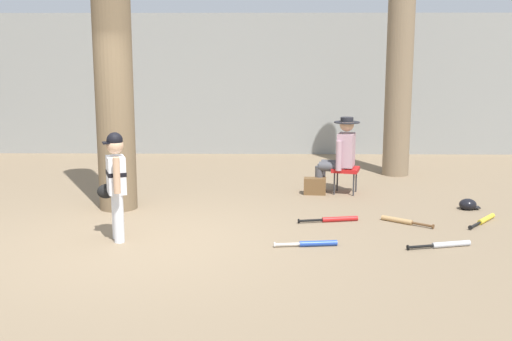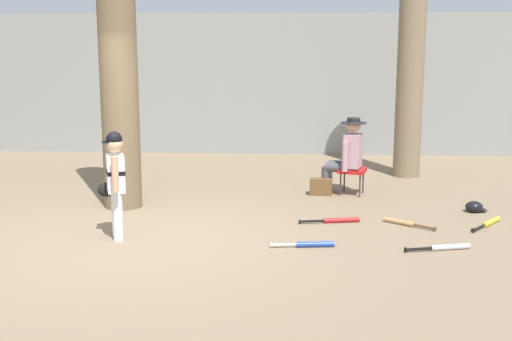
# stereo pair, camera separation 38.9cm
# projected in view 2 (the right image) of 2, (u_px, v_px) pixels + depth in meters

# --- Properties ---
(ground_plane) EXTENTS (60.00, 60.00, 0.00)m
(ground_plane) POSITION_uv_depth(u_px,v_px,m) (138.00, 241.00, 7.85)
(ground_plane) COLOR #7F6B51
(concrete_back_wall) EXTENTS (18.00, 0.36, 2.94)m
(concrete_back_wall) POSITION_uv_depth(u_px,v_px,m) (210.00, 84.00, 14.01)
(concrete_back_wall) COLOR gray
(concrete_back_wall) RESTS_ON ground
(tree_near_player) EXTENTS (0.73, 0.73, 5.60)m
(tree_near_player) POSITION_uv_depth(u_px,v_px,m) (117.00, 34.00, 9.05)
(tree_near_player) COLOR brown
(tree_near_player) RESTS_ON ground
(tree_behind_spectator) EXTENTS (0.78, 0.78, 4.71)m
(tree_behind_spectator) POSITION_uv_depth(u_px,v_px,m) (411.00, 65.00, 11.34)
(tree_behind_spectator) COLOR #7F6B51
(tree_behind_spectator) RESTS_ON ground
(young_ballplayer) EXTENTS (0.44, 0.56, 1.31)m
(young_ballplayer) POSITION_uv_depth(u_px,v_px,m) (115.00, 178.00, 7.84)
(young_ballplayer) COLOR white
(young_ballplayer) RESTS_ON ground
(folding_stool) EXTENTS (0.49, 0.49, 0.41)m
(folding_stool) POSITION_uv_depth(u_px,v_px,m) (352.00, 171.00, 10.22)
(folding_stool) COLOR red
(folding_stool) RESTS_ON ground
(seated_spectator) EXTENTS (0.68, 0.54, 1.20)m
(seated_spectator) POSITION_uv_depth(u_px,v_px,m) (346.00, 154.00, 10.20)
(seated_spectator) COLOR #47474C
(seated_spectator) RESTS_ON ground
(handbag_beside_stool) EXTENTS (0.35, 0.21, 0.26)m
(handbag_beside_stool) POSITION_uv_depth(u_px,v_px,m) (321.00, 187.00, 10.22)
(handbag_beside_stool) COLOR brown
(handbag_beside_stool) RESTS_ON ground
(bat_red_barrel) EXTENTS (0.81, 0.22, 0.07)m
(bat_red_barrel) POSITION_uv_depth(u_px,v_px,m) (337.00, 220.00, 8.65)
(bat_red_barrel) COLOR red
(bat_red_barrel) RESTS_ON ground
(bat_wood_tan) EXTENTS (0.62, 0.49, 0.07)m
(bat_wood_tan) POSITION_uv_depth(u_px,v_px,m) (403.00, 223.00, 8.54)
(bat_wood_tan) COLOR tan
(bat_wood_tan) RESTS_ON ground
(bat_yellow_trainer) EXTENTS (0.54, 0.65, 0.07)m
(bat_yellow_trainer) POSITION_uv_depth(u_px,v_px,m) (489.00, 223.00, 8.53)
(bat_yellow_trainer) COLOR yellow
(bat_yellow_trainer) RESTS_ON ground
(bat_aluminum_silver) EXTENTS (0.78, 0.25, 0.07)m
(bat_aluminum_silver) POSITION_uv_depth(u_px,v_px,m) (445.00, 247.00, 7.50)
(bat_aluminum_silver) COLOR #B7BCC6
(bat_aluminum_silver) RESTS_ON ground
(bat_blue_youth) EXTENTS (0.74, 0.15, 0.07)m
(bat_blue_youth) POSITION_uv_depth(u_px,v_px,m) (310.00, 244.00, 7.61)
(bat_blue_youth) COLOR #2347AD
(bat_blue_youth) RESTS_ON ground
(batting_helmet_black) EXTENTS (0.29, 0.22, 0.17)m
(batting_helmet_black) POSITION_uv_depth(u_px,v_px,m) (474.00, 207.00, 9.19)
(batting_helmet_black) COLOR black
(batting_helmet_black) RESTS_ON ground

